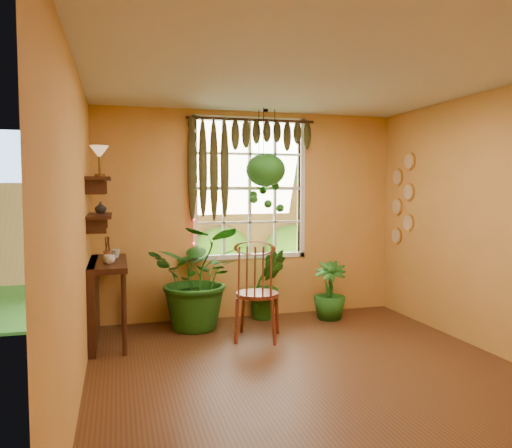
{
  "coord_description": "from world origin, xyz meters",
  "views": [
    {
      "loc": [
        -1.69,
        -4.1,
        1.69
      ],
      "look_at": [
        -0.23,
        1.15,
        1.31
      ],
      "focal_mm": 35.0,
      "sensor_mm": 36.0,
      "label": 1
    }
  ],
  "objects_px": {
    "windsor_chair": "(257,307)",
    "potted_plant_left": "(199,277)",
    "hanging_basket": "(266,173)",
    "counter_ledge": "(98,292)",
    "potted_plant_mid": "(267,284)"
  },
  "relations": [
    {
      "from": "windsor_chair",
      "to": "potted_plant_left",
      "type": "xyz_separation_m",
      "value": [
        -0.56,
        0.62,
        0.26
      ]
    },
    {
      "from": "hanging_basket",
      "to": "potted_plant_left",
      "type": "bearing_deg",
      "value": -167.99
    },
    {
      "from": "counter_ledge",
      "to": "potted_plant_left",
      "type": "bearing_deg",
      "value": 10.96
    },
    {
      "from": "counter_ledge",
      "to": "hanging_basket",
      "type": "relative_size",
      "value": 0.91
    },
    {
      "from": "potted_plant_left",
      "to": "potted_plant_mid",
      "type": "distance_m",
      "value": 0.97
    },
    {
      "from": "potted_plant_mid",
      "to": "hanging_basket",
      "type": "distance_m",
      "value": 1.44
    },
    {
      "from": "potted_plant_mid",
      "to": "windsor_chair",
      "type": "bearing_deg",
      "value": -113.72
    },
    {
      "from": "windsor_chair",
      "to": "potted_plant_left",
      "type": "relative_size",
      "value": 1.03
    },
    {
      "from": "windsor_chair",
      "to": "hanging_basket",
      "type": "bearing_deg",
      "value": 90.71
    },
    {
      "from": "counter_ledge",
      "to": "potted_plant_mid",
      "type": "relative_size",
      "value": 1.32
    },
    {
      "from": "potted_plant_mid",
      "to": "hanging_basket",
      "type": "height_order",
      "value": "hanging_basket"
    },
    {
      "from": "counter_ledge",
      "to": "potted_plant_mid",
      "type": "height_order",
      "value": "potted_plant_mid"
    },
    {
      "from": "windsor_chair",
      "to": "potted_plant_mid",
      "type": "relative_size",
      "value": 1.42
    },
    {
      "from": "potted_plant_left",
      "to": "windsor_chair",
      "type": "bearing_deg",
      "value": -47.93
    },
    {
      "from": "windsor_chair",
      "to": "potted_plant_mid",
      "type": "distance_m",
      "value": 0.93
    }
  ]
}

